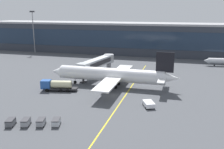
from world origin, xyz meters
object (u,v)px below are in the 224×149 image
Objects in this scene: baggage_cart_0 at (11,122)px; baggage_cart_2 at (41,122)px; main_airliner at (112,75)px; fuel_tanker at (57,85)px; baggage_cart_1 at (26,122)px; pushback_tug at (149,104)px; baggage_cart_3 at (56,122)px.

baggage_cart_2 is (6.15, 1.77, 0.00)m from baggage_cart_0.
main_airliner is 13.95× the size of baggage_cart_0.
baggage_cart_1 is at bearing -78.55° from fuel_tanker.
pushback_tug is 1.48× the size of baggage_cart_3.
baggage_cart_2 is at bearing 16.10° from baggage_cart_0.
baggage_cart_3 is at bearing 16.10° from baggage_cart_2.
main_airliner is 33.66m from baggage_cart_1.
fuel_tanker is (-14.78, -8.53, -2.14)m from main_airliner.
pushback_tug is 1.48× the size of baggage_cart_2.
baggage_cart_1 is 3.20m from baggage_cart_2.
fuel_tanker is 24.28m from baggage_cart_3.
baggage_cart_1 is (-10.03, -31.98, -3.11)m from main_airliner.
baggage_cart_1 is (4.75, -23.45, -0.96)m from fuel_tanker.
fuel_tanker reaches higher than pushback_tug.
main_airliner reaches higher than fuel_tanker.
pushback_tug is (13.66, -14.59, -3.04)m from main_airliner.
pushback_tug is 23.48m from baggage_cart_3.
baggage_cart_2 reaches higher than pushback_tug.
baggage_cart_1 is at bearing -163.90° from baggage_cart_3.
baggage_cart_0 is (-13.11, -32.87, -3.11)m from main_airliner.
baggage_cart_1 is 6.40m from baggage_cart_3.
main_airliner is 17.20m from fuel_tanker.
main_airliner is at bearing 82.67° from baggage_cart_3.
baggage_cart_2 is at bearing -70.88° from fuel_tanker.
main_airliner is 13.95× the size of baggage_cart_3.
baggage_cart_0 is at bearing -163.90° from baggage_cart_1.
baggage_cart_3 is (-3.89, -30.21, -3.11)m from main_airliner.
main_airliner is at bearing 77.38° from baggage_cart_2.
fuel_tanker is 29.09m from pushback_tug.
baggage_cart_0 is at bearing -163.90° from baggage_cart_3.
baggage_cart_1 is at bearing 16.10° from baggage_cart_0.
baggage_cart_1 is at bearing -163.90° from baggage_cart_2.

